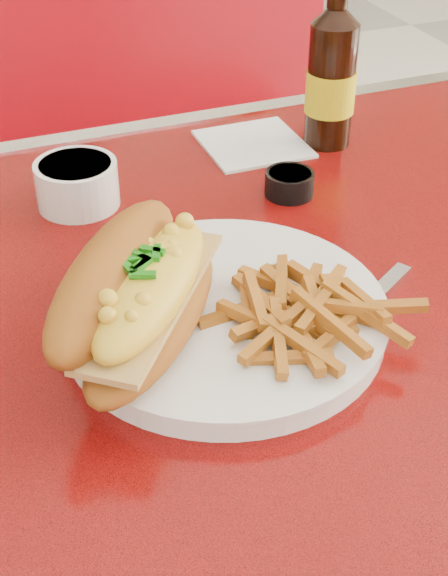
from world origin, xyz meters
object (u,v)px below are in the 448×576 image
object	(u,v)px
fork	(195,300)
gravy_ramekin	(77,183)
booth_bench_far	(79,271)
beer_bottle	(332,74)
sauce_cup_right	(289,182)
knife	(360,313)
dinner_plate	(224,314)
mac_hoagie	(138,293)
diner_table	(226,429)

from	to	relation	value
fork	gravy_ramekin	distance (m)	0.24
booth_bench_far	beer_bottle	xyz separation A→B (m)	(0.24, -0.54, 0.57)
fork	sauce_cup_right	xyz separation A→B (m)	(0.17, 0.17, -0.01)
booth_bench_far	gravy_ramekin	size ratio (longest dim) A/B	12.16
booth_bench_far	knife	bearing A→B (deg)	-82.99
dinner_plate	knife	distance (m)	0.12
knife	sauce_cup_right	bearing A→B (deg)	49.63
beer_bottle	sauce_cup_right	bearing A→B (deg)	-134.21
booth_bench_far	knife	world-z (taller)	booth_bench_far
dinner_plate	knife	world-z (taller)	dinner_plate
booth_bench_far	gravy_ramekin	distance (m)	0.78
gravy_ramekin	sauce_cup_right	size ratio (longest dim) A/B	1.51
beer_bottle	fork	bearing A→B (deg)	-134.80
dinner_plate	fork	bearing A→B (deg)	138.39
gravy_ramekin	booth_bench_far	bearing A→B (deg)	81.94
booth_bench_far	mac_hoagie	xyz separation A→B (m)	(-0.09, -0.85, 0.55)
diner_table	dinner_plate	xyz separation A→B (m)	(-0.01, -0.03, 0.17)
dinner_plate	sauce_cup_right	distance (m)	0.25
gravy_ramekin	knife	xyz separation A→B (m)	(0.19, -0.29, -0.02)
dinner_plate	sauce_cup_right	world-z (taller)	sauce_cup_right
gravy_ramekin	diner_table	bearing A→B (deg)	-70.43
gravy_ramekin	beer_bottle	xyz separation A→B (m)	(0.32, 0.04, 0.06)
mac_hoagie	knife	distance (m)	0.21
booth_bench_far	gravy_ramekin	bearing A→B (deg)	-98.06
dinner_plate	gravy_ramekin	xyz separation A→B (m)	(-0.07, 0.26, 0.02)
booth_bench_far	dinner_plate	distance (m)	0.97
gravy_ramekin	beer_bottle	bearing A→B (deg)	6.79
diner_table	booth_bench_far	xyz separation A→B (m)	(0.00, 0.81, -0.32)
sauce_cup_right	beer_bottle	size ratio (longest dim) A/B	0.28
sauce_cup_right	beer_bottle	xyz separation A→B (m)	(0.10, 0.10, 0.07)
mac_hoagie	beer_bottle	world-z (taller)	beer_bottle
dinner_plate	knife	size ratio (longest dim) A/B	1.76
diner_table	knife	bearing A→B (deg)	-28.38
fork	knife	size ratio (longest dim) A/B	0.66
diner_table	gravy_ramekin	world-z (taller)	gravy_ramekin
gravy_ramekin	beer_bottle	distance (m)	0.33
booth_bench_far	mac_hoagie	bearing A→B (deg)	-96.06
diner_table	mac_hoagie	size ratio (longest dim) A/B	5.05
beer_bottle	knife	xyz separation A→B (m)	(-0.14, -0.33, -0.09)
gravy_ramekin	beer_bottle	world-z (taller)	beer_bottle
booth_bench_far	beer_bottle	distance (m)	0.82
mac_hoagie	knife	xyz separation A→B (m)	(0.20, -0.02, -0.06)
diner_table	sauce_cup_right	bearing A→B (deg)	49.44
dinner_plate	beer_bottle	bearing A→B (deg)	49.23
knife	mac_hoagie	bearing A→B (deg)	142.21
knife	booth_bench_far	bearing A→B (deg)	65.66
dinner_plate	gravy_ramekin	world-z (taller)	gravy_ramekin
sauce_cup_right	knife	world-z (taller)	sauce_cup_right
sauce_cup_right	beer_bottle	distance (m)	0.16
diner_table	booth_bench_far	world-z (taller)	booth_bench_far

